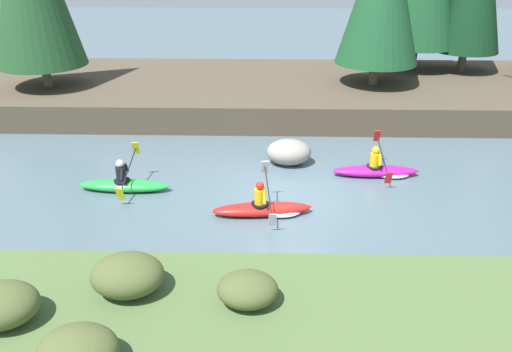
% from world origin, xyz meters
% --- Properties ---
extents(ground_plane, '(90.00, 90.00, 0.00)m').
position_xyz_m(ground_plane, '(0.00, 0.00, 0.00)').
color(ground_plane, '#4C606B').
extents(riverbank_near, '(44.00, 5.19, 0.54)m').
position_xyz_m(riverbank_near, '(0.00, -6.21, 0.27)').
color(riverbank_near, '#4C6638').
rests_on(riverbank_near, ground).
extents(riverbank_far, '(44.00, 8.58, 1.10)m').
position_xyz_m(riverbank_far, '(0.00, 9.36, 0.55)').
color(riverbank_far, '#4C4233').
rests_on(riverbank_far, ground).
extents(shrub_clump_nearest, '(1.36, 1.13, 0.73)m').
position_xyz_m(shrub_clump_nearest, '(-5.43, -5.90, 0.91)').
color(shrub_clump_nearest, '#4C562D').
rests_on(shrub_clump_nearest, riverbank_near).
extents(shrub_clump_second, '(1.30, 1.09, 0.71)m').
position_xyz_m(shrub_clump_second, '(-3.69, -6.94, 0.89)').
color(shrub_clump_second, '#4C562D').
rests_on(shrub_clump_second, riverbank_near).
extents(shrub_clump_third, '(1.43, 1.19, 0.77)m').
position_xyz_m(shrub_clump_third, '(-3.40, -5.00, 0.93)').
color(shrub_clump_third, '#4C562D').
rests_on(shrub_clump_third, riverbank_near).
extents(shrub_clump_far_end, '(1.16, 0.97, 0.63)m').
position_xyz_m(shrub_clump_far_end, '(-1.05, -5.29, 0.86)').
color(shrub_clump_far_end, '#4C562D').
rests_on(shrub_clump_far_end, riverbank_near).
extents(kayaker_lead, '(2.77, 2.06, 1.20)m').
position_xyz_m(kayaker_lead, '(2.83, 1.61, 0.20)').
color(kayaker_lead, '#C61999').
rests_on(kayaker_lead, ground).
extents(kayaker_middle, '(2.79, 2.07, 1.20)m').
position_xyz_m(kayaker_middle, '(-0.73, -0.95, 0.20)').
color(kayaker_middle, red).
rests_on(kayaker_middle, ground).
extents(kayaker_trailing, '(2.78, 2.06, 1.20)m').
position_xyz_m(kayaker_trailing, '(-4.95, 0.37, 0.22)').
color(kayaker_trailing, green).
rests_on(kayaker_trailing, ground).
extents(boulder_midstream, '(1.49, 1.16, 0.84)m').
position_xyz_m(boulder_midstream, '(0.00, 2.51, 0.42)').
color(boulder_midstream, gray).
rests_on(boulder_midstream, ground).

